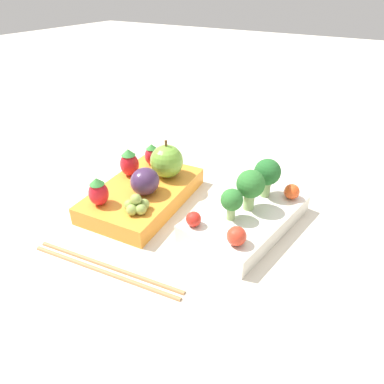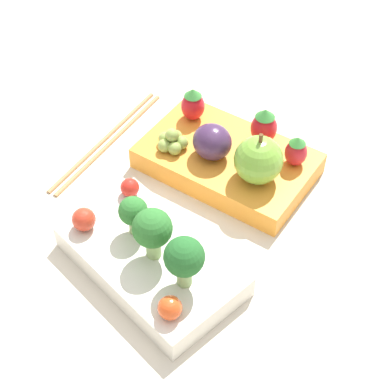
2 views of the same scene
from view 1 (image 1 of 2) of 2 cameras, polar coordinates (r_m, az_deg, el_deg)
name	(u,v)px [view 1 (image 1 of 2)]	position (r m, az deg, el deg)	size (l,w,h in m)	color
ground_plane	(194,213)	(0.52, 0.35, -3.60)	(4.00, 4.00, 0.00)	beige
bento_box_savoury	(246,218)	(0.50, 9.02, -4.27)	(0.20, 0.13, 0.03)	silver
bento_box_fruit	(143,194)	(0.55, -8.15, -0.40)	(0.20, 0.14, 0.03)	orange
broccoli_floret_0	(267,173)	(0.51, 12.43, 3.06)	(0.04, 0.04, 0.06)	#93B770
broccoli_floret_1	(232,201)	(0.45, 6.64, -1.47)	(0.03, 0.03, 0.05)	#93B770
broccoli_floret_2	(251,185)	(0.47, 9.73, 1.10)	(0.04, 0.04, 0.06)	#93B770
cherry_tomato_0	(194,219)	(0.45, 0.27, -4.54)	(0.02, 0.02, 0.02)	red
cherry_tomato_1	(237,236)	(0.42, 7.45, -7.30)	(0.02, 0.02, 0.02)	red
cherry_tomato_2	(292,192)	(0.52, 16.29, 0.06)	(0.02, 0.02, 0.02)	#DB4C1E
apple	(167,161)	(0.55, -4.23, 5.14)	(0.05, 0.05, 0.06)	#70A838
strawberry_0	(129,163)	(0.57, -10.41, 4.81)	(0.03, 0.03, 0.05)	red
strawberry_1	(98,192)	(0.50, -15.35, 0.03)	(0.03, 0.03, 0.04)	red
strawberry_2	(152,155)	(0.60, -6.70, 6.18)	(0.03, 0.03, 0.04)	red
plum	(145,181)	(0.51, -7.85, 1.78)	(0.05, 0.04, 0.04)	#42284C
grape_cluster	(137,205)	(0.48, -9.22, -2.14)	(0.04, 0.04, 0.03)	#8EA84C
chopsticks_pair	(106,268)	(0.44, -14.21, -12.11)	(0.04, 0.21, 0.01)	#A37547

